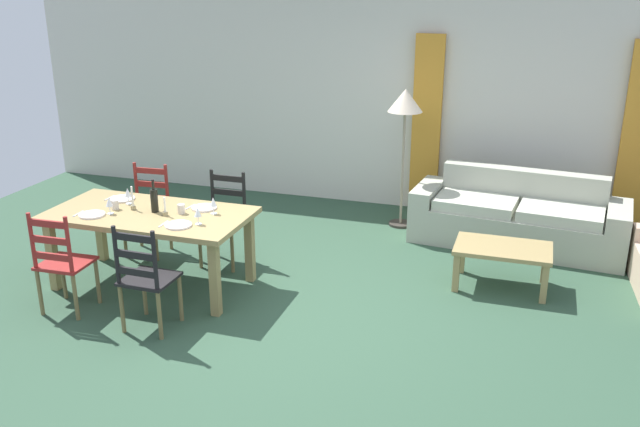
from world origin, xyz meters
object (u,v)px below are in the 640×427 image
coffee_table (503,253)px  wine_bottle (154,200)px  wine_glass_far_right (213,203)px  dining_table (150,221)px  dining_chair_far_right (224,219)px  coffee_cup_secondary (115,205)px  dining_chair_near_right (146,278)px  wine_glass_far_left (128,193)px  coffee_cup_primary (181,209)px  wine_glass_near_right (198,213)px  standing_lamp (405,109)px  dining_chair_far_left (148,210)px  couch (518,219)px  dining_chair_near_left (62,262)px  wine_glass_near_left (109,203)px

coffee_table → wine_bottle: bearing=-162.9°
wine_bottle → wine_glass_far_right: wine_bottle is taller
wine_glass_far_right → coffee_table: 2.78m
dining_table → dining_chair_far_right: bearing=60.3°
coffee_cup_secondary → dining_chair_near_right: bearing=-44.8°
wine_glass_far_left → coffee_cup_primary: (0.63, -0.09, -0.07)m
dining_chair_far_right → wine_bottle: size_ratio=3.04×
wine_glass_near_right → standing_lamp: bearing=62.3°
dining_chair_far_left → wine_bottle: bearing=-53.0°
coffee_table → couch: bearing=85.8°
wine_glass_far_right → couch: size_ratio=0.07×
coffee_cup_secondary → standing_lamp: size_ratio=0.05×
dining_chair_near_right → wine_glass_near_right: (0.17, 0.64, 0.38)m
coffee_cup_secondary → wine_bottle: bearing=6.9°
dining_chair_near_right → wine_glass_near_right: size_ratio=5.96×
dining_chair_far_left → coffee_cup_primary: size_ratio=10.67×
dining_chair_far_left → wine_glass_far_left: dining_chair_far_left is taller
dining_table → dining_chair_near_left: size_ratio=1.98×
dining_chair_near_right → dining_chair_near_left: bearing=176.1°
wine_bottle → wine_glass_near_left: (-0.37, -0.18, -0.01)m
wine_glass_near_left → coffee_table: (3.52, 1.15, -0.51)m
wine_glass_near_left → wine_glass_far_left: same height
dining_chair_far_right → wine_glass_near_left: (-0.73, -0.89, 0.38)m
coffee_cup_secondary → couch: (3.64, 2.23, -0.50)m
dining_table → couch: couch is taller
wine_bottle → coffee_cup_primary: bearing=8.0°
dining_chair_near_right → coffee_table: (2.78, 1.78, -0.12)m
dining_chair_far_left → couch: dining_chair_far_left is taller
dining_chair_far_left → coffee_cup_secondary: 0.83m
dining_chair_far_right → standing_lamp: size_ratio=0.59×
wine_glass_near_right → dining_chair_far_left: bearing=140.6°
dining_chair_near_left → coffee_cup_secondary: 0.78m
standing_lamp → dining_chair_near_left: bearing=-127.4°
couch → wine_glass_near_left: bearing=-146.8°
wine_glass_far_right → couch: bearing=37.5°
wine_glass_near_right → wine_glass_far_right: 0.30m
wine_bottle → wine_glass_far_left: bearing=161.1°
dining_chair_far_right → wine_bottle: bearing=-117.3°
coffee_cup_secondary → coffee_table: size_ratio=0.10×
dining_chair_near_left → wine_bottle: wine_bottle is taller
dining_chair_near_right → dining_chair_far_right: 1.52m
wine_glass_near_left → dining_chair_near_right: bearing=-40.7°
dining_chair_far_right → wine_glass_near_right: dining_chair_far_right is taller
dining_chair_far_right → wine_glass_far_right: size_ratio=5.96×
wine_glass_near_left → coffee_cup_secondary: wine_glass_near_left is taller
coffee_cup_primary → coffee_table: 3.07m
dining_chair_near_right → coffee_cup_primary: 0.92m
dining_chair_far_right → coffee_table: bearing=5.3°
dining_chair_near_left → coffee_cup_primary: dining_chair_near_left is taller
dining_chair_near_left → wine_bottle: (0.50, 0.76, 0.39)m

